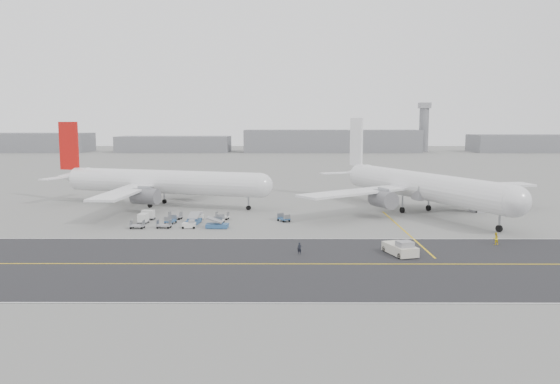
{
  "coord_description": "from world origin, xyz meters",
  "views": [
    {
      "loc": [
        8.81,
        -88.59,
        18.67
      ],
      "look_at": [
        8.38,
        12.0,
        5.83
      ],
      "focal_mm": 35.0,
      "sensor_mm": 36.0,
      "label": 1
    }
  ],
  "objects_px": {
    "pushback_tug": "(401,249)",
    "ground_crew_a": "(299,248)",
    "airliner_b": "(417,185)",
    "control_tower": "(424,126)",
    "airliner_a": "(158,182)",
    "jet_bridge": "(450,193)",
    "ground_crew_b": "(496,239)"
  },
  "relations": [
    {
      "from": "control_tower",
      "to": "pushback_tug",
      "type": "xyz_separation_m",
      "value": [
        -74.4,
        -277.86,
        -15.35
      ]
    },
    {
      "from": "airliner_a",
      "to": "jet_bridge",
      "type": "xyz_separation_m",
      "value": [
        62.53,
        -10.43,
        -1.25
      ]
    },
    {
      "from": "jet_bridge",
      "to": "ground_crew_b",
      "type": "distance_m",
      "value": 29.38
    },
    {
      "from": "airliner_a",
      "to": "ground_crew_a",
      "type": "distance_m",
      "value": 55.29
    },
    {
      "from": "control_tower",
      "to": "airliner_b",
      "type": "height_order",
      "value": "control_tower"
    },
    {
      "from": "airliner_a",
      "to": "airliner_b",
      "type": "bearing_deg",
      "value": -81.69
    },
    {
      "from": "airliner_a",
      "to": "jet_bridge",
      "type": "relative_size",
      "value": 3.3
    },
    {
      "from": "airliner_b",
      "to": "pushback_tug",
      "type": "height_order",
      "value": "airliner_b"
    },
    {
      "from": "ground_crew_a",
      "to": "ground_crew_b",
      "type": "relative_size",
      "value": 0.9
    },
    {
      "from": "pushback_tug",
      "to": "ground_crew_a",
      "type": "xyz_separation_m",
      "value": [
        -14.34,
        0.25,
        -0.05
      ]
    },
    {
      "from": "airliner_b",
      "to": "pushback_tug",
      "type": "xyz_separation_m",
      "value": [
        -11.38,
        -37.35,
        -4.8
      ]
    },
    {
      "from": "control_tower",
      "to": "airliner_a",
      "type": "xyz_separation_m",
      "value": [
        -119.22,
        -231.72,
        -10.82
      ]
    },
    {
      "from": "airliner_b",
      "to": "ground_crew_a",
      "type": "distance_m",
      "value": 45.41
    },
    {
      "from": "pushback_tug",
      "to": "airliner_b",
      "type": "bearing_deg",
      "value": 56.15
    },
    {
      "from": "airliner_b",
      "to": "ground_crew_b",
      "type": "relative_size",
      "value": 28.52
    },
    {
      "from": "control_tower",
      "to": "airliner_b",
      "type": "bearing_deg",
      "value": -104.68
    },
    {
      "from": "airliner_b",
      "to": "pushback_tug",
      "type": "relative_size",
      "value": 6.97
    },
    {
      "from": "control_tower",
      "to": "ground_crew_b",
      "type": "distance_m",
      "value": 277.93
    },
    {
      "from": "airliner_a",
      "to": "ground_crew_a",
      "type": "xyz_separation_m",
      "value": [
        30.48,
        -45.9,
        -4.58
      ]
    },
    {
      "from": "pushback_tug",
      "to": "ground_crew_a",
      "type": "relative_size",
      "value": 4.55
    },
    {
      "from": "control_tower",
      "to": "airliner_a",
      "type": "height_order",
      "value": "control_tower"
    },
    {
      "from": "pushback_tug",
      "to": "airliner_a",
      "type": "bearing_deg",
      "value": 117.26
    },
    {
      "from": "airliner_a",
      "to": "jet_bridge",
      "type": "distance_m",
      "value": 63.4
    },
    {
      "from": "control_tower",
      "to": "airliner_a",
      "type": "bearing_deg",
      "value": -117.23
    },
    {
      "from": "airliner_b",
      "to": "jet_bridge",
      "type": "xyz_separation_m",
      "value": [
        6.33,
        -1.64,
        -1.52
      ]
    },
    {
      "from": "jet_bridge",
      "to": "control_tower",
      "type": "bearing_deg",
      "value": 62.5
    },
    {
      "from": "airliner_b",
      "to": "pushback_tug",
      "type": "distance_m",
      "value": 39.34
    },
    {
      "from": "ground_crew_a",
      "to": "ground_crew_b",
      "type": "xyz_separation_m",
      "value": [
        30.35,
        6.32,
        0.1
      ]
    },
    {
      "from": "airliner_a",
      "to": "ground_crew_b",
      "type": "distance_m",
      "value": 72.71
    },
    {
      "from": "control_tower",
      "to": "jet_bridge",
      "type": "relative_size",
      "value": 1.95
    },
    {
      "from": "jet_bridge",
      "to": "airliner_a",
      "type": "bearing_deg",
      "value": 156.21
    },
    {
      "from": "airliner_a",
      "to": "pushback_tug",
      "type": "distance_m",
      "value": 64.48
    }
  ]
}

